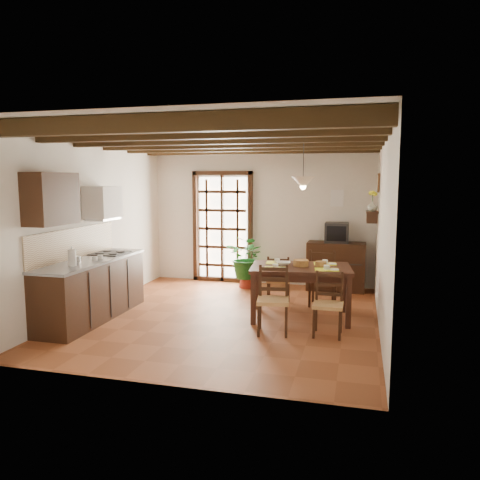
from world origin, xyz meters
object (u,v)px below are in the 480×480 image
(kitchen_counter, at_px, (92,288))
(chair_near_left, at_px, (273,312))
(chair_far_left, at_px, (278,289))
(potted_plant, at_px, (247,259))
(chair_far_right, at_px, (323,288))
(pendant_lamp, at_px, (303,181))
(chair_near_right, at_px, (328,316))
(sideboard, at_px, (336,266))
(crt_tv, at_px, (337,233))
(dining_table, at_px, (301,273))

(kitchen_counter, bearing_deg, chair_near_left, 0.33)
(chair_far_left, relative_size, potted_plant, 0.38)
(chair_far_right, bearing_deg, chair_near_left, 74.55)
(pendant_lamp, bearing_deg, chair_near_left, -107.12)
(kitchen_counter, distance_m, chair_near_right, 3.52)
(sideboard, bearing_deg, chair_near_right, -88.65)
(chair_near_left, bearing_deg, crt_tv, 67.37)
(chair_near_right, bearing_deg, potted_plant, 125.22)
(dining_table, height_order, chair_near_right, chair_near_right)
(chair_near_right, distance_m, pendant_lamp, 2.04)
(chair_near_right, height_order, pendant_lamp, pendant_lamp)
(dining_table, bearing_deg, chair_near_left, -116.06)
(kitchen_counter, height_order, sideboard, kitchen_counter)
(sideboard, bearing_deg, chair_near_left, -103.46)
(crt_tv, height_order, potted_plant, potted_plant)
(dining_table, height_order, crt_tv, crt_tv)
(chair_far_left, bearing_deg, chair_far_right, -179.60)
(kitchen_counter, distance_m, pendant_lamp, 3.57)
(dining_table, bearing_deg, chair_far_right, 64.12)
(dining_table, xyz_separation_m, crt_tv, (0.43, 2.00, 0.41))
(chair_near_right, bearing_deg, chair_far_left, 123.45)
(chair_far_left, relative_size, crt_tv, 1.90)
(chair_near_right, bearing_deg, dining_table, 123.50)
(dining_table, relative_size, chair_far_left, 1.89)
(chair_far_right, xyz_separation_m, potted_plant, (-1.54, 0.98, 0.27))
(kitchen_counter, relative_size, chair_far_left, 2.68)
(chair_near_right, bearing_deg, sideboard, 91.22)
(chair_far_right, height_order, crt_tv, crt_tv)
(crt_tv, distance_m, pendant_lamp, 2.18)
(kitchen_counter, xyz_separation_m, dining_table, (3.05, 0.82, 0.23))
(chair_far_right, distance_m, potted_plant, 1.84)
(crt_tv, xyz_separation_m, pendant_lamp, (-0.43, -1.90, 0.97))
(dining_table, xyz_separation_m, chair_near_right, (0.46, -0.71, -0.43))
(chair_far_right, xyz_separation_m, crt_tv, (0.15, 1.21, 0.81))
(dining_table, distance_m, potted_plant, 2.19)
(dining_table, height_order, chair_far_right, chair_far_right)
(chair_near_left, bearing_deg, pendant_lamp, 64.31)
(chair_near_left, height_order, pendant_lamp, pendant_lamp)
(chair_far_right, distance_m, sideboard, 1.23)
(kitchen_counter, bearing_deg, potted_plant, 55.41)
(pendant_lamp, bearing_deg, kitchen_counter, -163.32)
(kitchen_counter, xyz_separation_m, chair_near_right, (3.52, 0.10, -0.20))
(crt_tv, bearing_deg, chair_far_right, -97.88)
(crt_tv, relative_size, pendant_lamp, 0.52)
(sideboard, bearing_deg, pendant_lamp, -101.98)
(potted_plant, bearing_deg, kitchen_counter, -124.59)
(chair_near_left, bearing_deg, chair_far_right, 62.41)
(kitchen_counter, bearing_deg, chair_far_right, 25.87)
(dining_table, relative_size, sideboard, 1.46)
(dining_table, height_order, pendant_lamp, pendant_lamp)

